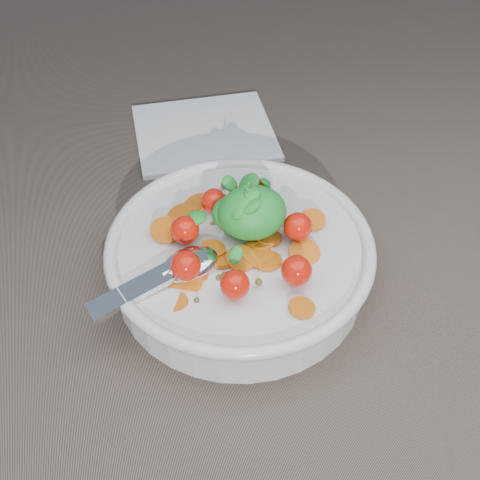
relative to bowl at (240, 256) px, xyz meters
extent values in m
plane|color=#6C5A4D|center=(-0.02, -0.01, -0.03)|extent=(6.00, 6.00, 0.00)
cylinder|color=silver|center=(0.00, 0.00, -0.01)|extent=(0.22, 0.22, 0.04)
torus|color=silver|center=(0.00, 0.00, 0.02)|extent=(0.23, 0.23, 0.01)
cylinder|color=silver|center=(0.00, 0.00, -0.03)|extent=(0.11, 0.11, 0.01)
cylinder|color=brown|center=(0.00, 0.00, -0.01)|extent=(0.20, 0.20, 0.03)
cylinder|color=orange|center=(0.01, -0.02, 0.02)|extent=(0.03, 0.03, 0.01)
cylinder|color=orange|center=(-0.04, -0.02, 0.01)|extent=(0.03, 0.03, 0.01)
cylinder|color=orange|center=(-0.05, -0.03, 0.02)|extent=(0.04, 0.04, 0.01)
cylinder|color=orange|center=(-0.02, -0.01, 0.02)|extent=(0.04, 0.03, 0.01)
cylinder|color=orange|center=(0.03, 0.00, 0.02)|extent=(0.03, 0.03, 0.01)
cylinder|color=orange|center=(0.02, 0.00, 0.02)|extent=(0.02, 0.02, 0.01)
cylinder|color=orange|center=(-0.02, 0.00, 0.02)|extent=(0.03, 0.03, 0.01)
cylinder|color=orange|center=(0.02, 0.04, 0.01)|extent=(0.04, 0.04, 0.01)
cylinder|color=orange|center=(0.03, -0.08, 0.02)|extent=(0.03, 0.03, 0.01)
cylinder|color=orange|center=(-0.06, -0.05, 0.01)|extent=(0.03, 0.03, 0.01)
cylinder|color=orange|center=(0.03, 0.06, 0.01)|extent=(0.03, 0.03, 0.01)
cylinder|color=orange|center=(0.00, 0.02, 0.01)|extent=(0.03, 0.03, 0.01)
cylinder|color=orange|center=(0.02, -0.02, 0.02)|extent=(0.03, 0.03, 0.01)
cylinder|color=orange|center=(0.01, 0.04, 0.01)|extent=(0.03, 0.03, 0.01)
cylinder|color=orange|center=(0.01, 0.06, 0.01)|extent=(0.03, 0.03, 0.01)
cylinder|color=orange|center=(0.05, -0.03, 0.02)|extent=(0.04, 0.04, 0.01)
cylinder|color=orange|center=(0.07, 0.01, 0.02)|extent=(0.03, 0.03, 0.01)
cylinder|color=orange|center=(-0.06, 0.03, 0.02)|extent=(0.04, 0.04, 0.01)
cylinder|color=orange|center=(0.02, 0.02, 0.02)|extent=(0.03, 0.03, 0.02)
cylinder|color=orange|center=(-0.03, 0.06, 0.02)|extent=(0.03, 0.03, 0.01)
cylinder|color=orange|center=(0.00, -0.02, 0.02)|extent=(0.04, 0.04, 0.01)
cylinder|color=orange|center=(-0.04, 0.05, 0.02)|extent=(0.03, 0.03, 0.01)
sphere|color=#4B4D19|center=(0.00, 0.06, 0.02)|extent=(0.01, 0.01, 0.01)
sphere|color=#4B4D19|center=(0.02, 0.04, 0.02)|extent=(0.01, 0.01, 0.01)
sphere|color=#4B4D19|center=(-0.03, -0.03, 0.02)|extent=(0.01, 0.01, 0.01)
sphere|color=#4B4D19|center=(-0.05, -0.05, 0.02)|extent=(0.00, 0.00, 0.00)
sphere|color=#4B4D19|center=(0.00, 0.07, 0.02)|extent=(0.01, 0.01, 0.01)
sphere|color=#4B4D19|center=(-0.01, 0.06, 0.02)|extent=(0.00, 0.00, 0.00)
sphere|color=#4B4D19|center=(0.01, 0.04, 0.02)|extent=(0.00, 0.00, 0.00)
sphere|color=#4B4D19|center=(0.00, 0.06, 0.02)|extent=(0.01, 0.01, 0.01)
sphere|color=#4B4D19|center=(0.03, 0.01, 0.01)|extent=(0.01, 0.01, 0.01)
sphere|color=#4B4D19|center=(0.04, 0.08, 0.02)|extent=(0.01, 0.01, 0.01)
sphere|color=#4B4D19|center=(0.03, -0.05, 0.02)|extent=(0.01, 0.01, 0.01)
sphere|color=#4B4D19|center=(0.05, 0.00, 0.02)|extent=(0.00, 0.00, 0.00)
sphere|color=#4B4D19|center=(-0.02, -0.03, 0.02)|extent=(0.00, 0.00, 0.00)
sphere|color=#4B4D19|center=(0.04, 0.01, 0.02)|extent=(0.01, 0.01, 0.01)
sphere|color=#4B4D19|center=(0.00, -0.05, 0.02)|extent=(0.01, 0.01, 0.01)
sphere|color=#4B4D19|center=(-0.02, 0.03, 0.01)|extent=(0.01, 0.01, 0.01)
sphere|color=#4B4D19|center=(-0.01, -0.02, 0.02)|extent=(0.01, 0.01, 0.01)
sphere|color=red|center=(0.05, -0.01, 0.03)|extent=(0.03, 0.03, 0.03)
sphere|color=red|center=(0.03, 0.05, 0.03)|extent=(0.02, 0.02, 0.02)
sphere|color=red|center=(-0.01, 0.04, 0.03)|extent=(0.02, 0.02, 0.02)
sphere|color=red|center=(-0.04, 0.01, 0.03)|extent=(0.02, 0.02, 0.02)
sphere|color=red|center=(-0.05, -0.03, 0.03)|extent=(0.02, 0.02, 0.02)
sphere|color=red|center=(-0.02, -0.05, 0.03)|extent=(0.02, 0.02, 0.02)
sphere|color=red|center=(0.03, -0.05, 0.03)|extent=(0.03, 0.03, 0.03)
ellipsoid|color=green|center=(0.01, 0.01, 0.04)|extent=(0.06, 0.05, 0.04)
ellipsoid|color=green|center=(0.00, 0.02, 0.04)|extent=(0.03, 0.03, 0.03)
ellipsoid|color=green|center=(0.00, 0.02, 0.05)|extent=(0.02, 0.01, 0.02)
ellipsoid|color=green|center=(0.02, 0.04, 0.05)|extent=(0.03, 0.03, 0.02)
ellipsoid|color=green|center=(0.01, 0.01, 0.06)|extent=(0.02, 0.02, 0.01)
ellipsoid|color=green|center=(0.01, 0.01, 0.06)|extent=(0.02, 0.02, 0.02)
ellipsoid|color=green|center=(0.01, 0.00, 0.06)|extent=(0.03, 0.02, 0.02)
ellipsoid|color=green|center=(0.01, 0.00, 0.04)|extent=(0.03, 0.03, 0.01)
ellipsoid|color=green|center=(0.00, 0.01, 0.04)|extent=(0.02, 0.02, 0.01)
ellipsoid|color=green|center=(0.00, 0.01, 0.05)|extent=(0.02, 0.02, 0.02)
ellipsoid|color=green|center=(-0.01, -0.03, 0.03)|extent=(0.02, 0.02, 0.01)
ellipsoid|color=green|center=(0.01, 0.02, 0.06)|extent=(0.02, 0.02, 0.01)
ellipsoid|color=green|center=(0.01, 0.02, 0.04)|extent=(0.02, 0.02, 0.02)
ellipsoid|color=green|center=(0.00, 0.00, 0.06)|extent=(0.01, 0.02, 0.01)
ellipsoid|color=green|center=(-0.03, 0.02, 0.04)|extent=(0.02, 0.02, 0.01)
ellipsoid|color=green|center=(0.01, 0.00, 0.04)|extent=(0.03, 0.03, 0.02)
ellipsoid|color=green|center=(0.00, 0.05, 0.04)|extent=(0.02, 0.02, 0.01)
ellipsoid|color=green|center=(0.01, 0.01, 0.05)|extent=(0.02, 0.02, 0.02)
ellipsoid|color=green|center=(0.03, 0.04, 0.04)|extent=(0.02, 0.02, 0.02)
ellipsoid|color=green|center=(0.02, 0.01, 0.05)|extent=(0.03, 0.03, 0.02)
ellipsoid|color=green|center=(0.01, 0.01, 0.05)|extent=(0.02, 0.02, 0.02)
ellipsoid|color=green|center=(0.01, 0.01, 0.06)|extent=(0.02, 0.02, 0.01)
cylinder|color=#4C8C33|center=(0.01, 0.01, 0.05)|extent=(0.00, 0.01, 0.04)
cylinder|color=#4C8C33|center=(0.01, 0.00, 0.05)|extent=(0.01, 0.01, 0.04)
cylinder|color=#4C8C33|center=(0.01, 0.02, 0.05)|extent=(0.01, 0.00, 0.04)
cylinder|color=#4C8C33|center=(0.01, 0.01, 0.05)|extent=(0.01, 0.01, 0.04)
ellipsoid|color=silver|center=(-0.05, -0.02, 0.02)|extent=(0.06, 0.05, 0.02)
cube|color=silver|center=(-0.09, -0.03, 0.02)|extent=(0.10, 0.05, 0.01)
cylinder|color=silver|center=(-0.06, -0.02, 0.02)|extent=(0.02, 0.01, 0.01)
cube|color=white|center=(0.02, 0.22, -0.02)|extent=(0.16, 0.14, 0.01)
camera|label=1|loc=(-0.09, -0.35, 0.39)|focal=45.00mm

